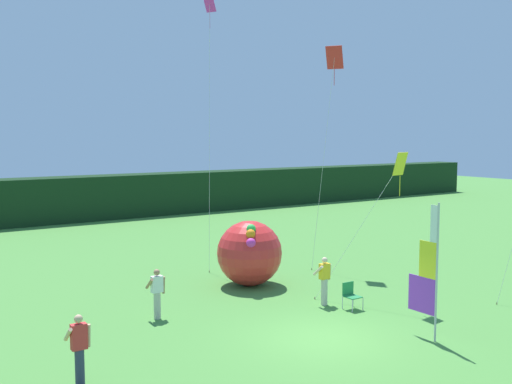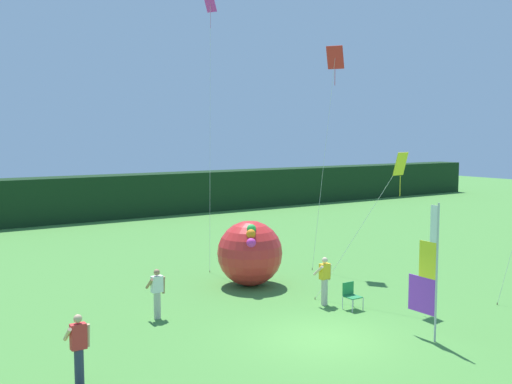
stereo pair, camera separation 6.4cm
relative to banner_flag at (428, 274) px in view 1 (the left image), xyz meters
name	(u,v)px [view 1 (the left image)]	position (x,y,z in m)	size (l,w,h in m)	color
ground_plane	(324,338)	(-2.46, 1.64, -1.89)	(120.00, 120.00, 0.00)	#478438
distant_treeline	(57,200)	(-2.46, 28.93, -0.39)	(80.00, 2.40, 3.00)	black
banner_flag	(428,274)	(0.00, 0.00, 0.00)	(0.06, 1.03, 3.95)	#B7B7BC
person_near_banner	(324,279)	(-0.24, 4.23, -1.01)	(0.55, 0.48, 1.66)	#B7B2A3
person_mid_field	(157,292)	(-5.65, 6.01, -1.04)	(0.55, 0.48, 1.60)	#B7B2A3
person_far_left	(79,348)	(-9.24, 2.40, -0.99)	(0.55, 0.48, 1.68)	#2D334C
inflatable_balloon	(250,253)	(-0.91, 7.88, -0.62)	(2.52, 2.52, 2.52)	red
folding_chair	(351,294)	(0.19, 3.37, -1.38)	(0.51, 0.51, 0.89)	#BCBCC1
kite_red_diamond_1	(334,67)	(4.29, 9.06, 6.89)	(2.00, 0.96, 9.69)	brown
kite_magenta_diamond_2	(210,30)	(-0.06, 12.38, 8.53)	(1.50, 2.27, 11.92)	brown
kite_yellow_diamond_3	(396,171)	(1.95, 3.10, 2.70)	(2.43, 2.08, 5.23)	brown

